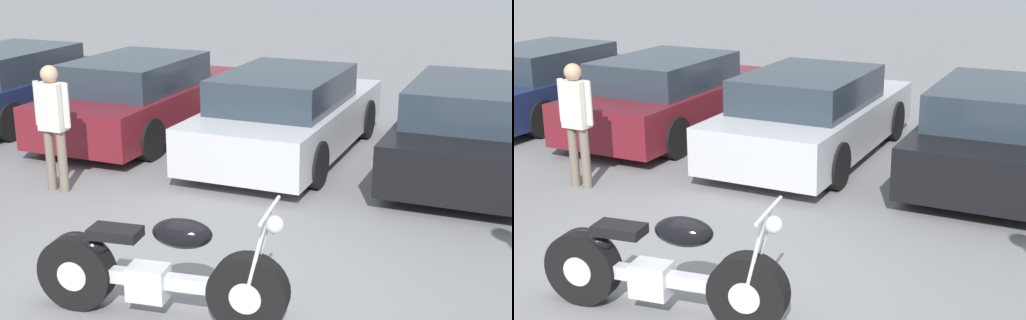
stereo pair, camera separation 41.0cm
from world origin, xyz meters
TOP-DOWN VIEW (x-y plane):
  - ground_plane at (0.00, 0.00)m, footprint 60.00×60.00m
  - motorcycle at (-0.10, -0.34)m, footprint 2.25×0.68m
  - parked_car_navy at (-5.99, 4.96)m, footprint 1.88×4.29m
  - parked_car_maroon at (-3.36, 4.90)m, footprint 1.88×4.29m
  - parked_car_silver at (-0.72, 4.65)m, footprint 1.88×4.29m
  - parked_car_black at (1.91, 4.89)m, footprint 1.88×4.29m
  - person_standing at (-2.93, 2.01)m, footprint 0.52×0.22m

SIDE VIEW (x-z plane):
  - ground_plane at x=0.00m, z-range 0.00..0.00m
  - motorcycle at x=-0.10m, z-range -0.13..0.98m
  - parked_car_navy at x=-5.99m, z-range -0.03..1.28m
  - parked_car_maroon at x=-3.36m, z-range -0.03..1.28m
  - parked_car_silver at x=-0.72m, z-range -0.03..1.28m
  - parked_car_black at x=1.91m, z-range -0.03..1.28m
  - person_standing at x=-2.93m, z-range 0.15..1.79m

